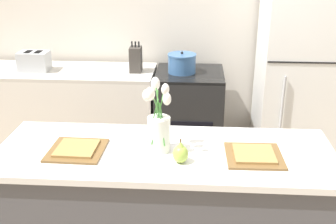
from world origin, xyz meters
TOP-DOWN VIEW (x-y plane):
  - back_wall at (0.00, 2.00)m, footprint 5.20×0.08m
  - kitchen_island at (0.00, 0.00)m, footprint 1.80×0.66m
  - back_counter at (-1.06, 1.60)m, footprint 1.68×0.60m
  - stove_range at (0.10, 1.60)m, footprint 0.60×0.61m
  - refrigerator at (1.05, 1.60)m, footprint 0.68×0.67m
  - flower_vase at (-0.03, 0.00)m, footprint 0.14×0.16m
  - pear_figurine at (0.09, -0.12)m, footprint 0.08×0.08m
  - plate_setting_left at (-0.46, -0.04)m, footprint 0.29×0.29m
  - plate_setting_right at (0.46, -0.04)m, footprint 0.29×0.29m
  - toaster at (-1.28, 1.56)m, footprint 0.28×0.18m
  - cooking_pot at (0.03, 1.59)m, footprint 0.25×0.25m
  - knife_block at (-0.38, 1.59)m, footprint 0.10×0.14m

SIDE VIEW (x-z plane):
  - stove_range at x=0.10m, z-range 0.00..0.89m
  - back_counter at x=-1.06m, z-range 0.00..0.89m
  - kitchen_island at x=0.00m, z-range 0.00..0.93m
  - refrigerator at x=1.05m, z-range 0.00..1.74m
  - plate_setting_left at x=-0.46m, z-range 0.92..0.95m
  - plate_setting_right at x=0.46m, z-range 0.92..0.95m
  - cooking_pot at x=0.03m, z-range 0.88..1.07m
  - toaster at x=-1.28m, z-range 0.89..1.06m
  - pear_figurine at x=0.09m, z-range 0.91..1.04m
  - knife_block at x=-0.38m, z-range 0.87..1.14m
  - flower_vase at x=-0.03m, z-range 0.87..1.26m
  - back_wall at x=0.00m, z-range 0.00..2.70m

